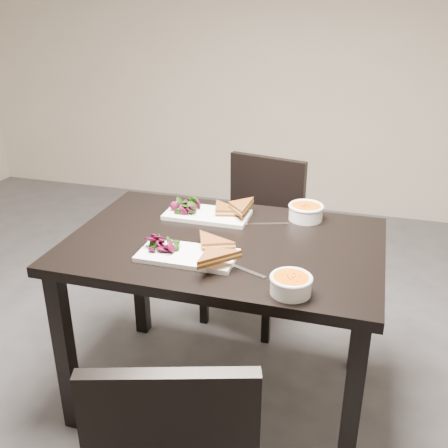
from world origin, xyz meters
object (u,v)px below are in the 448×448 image
(plate_far, at_px, (207,215))
(soup_bowl_near, at_px, (291,284))
(plate_near, at_px, (187,255))
(chair_far, at_px, (257,229))
(soup_bowl_far, at_px, (306,211))
(table, at_px, (224,263))

(plate_far, bearing_deg, soup_bowl_near, -49.22)
(plate_near, distance_m, soup_bowl_near, 0.42)
(chair_far, relative_size, soup_bowl_far, 5.74)
(soup_bowl_far, bearing_deg, table, -132.55)
(chair_far, relative_size, plate_far, 2.39)
(plate_far, height_order, soup_bowl_far, soup_bowl_far)
(chair_far, distance_m, plate_far, 0.59)
(plate_near, bearing_deg, plate_far, 97.14)
(plate_near, bearing_deg, table, 63.26)
(soup_bowl_near, xyz_separation_m, soup_bowl_far, (-0.04, 0.61, 0.00))
(soup_bowl_near, height_order, soup_bowl_far, soup_bowl_far)
(plate_far, relative_size, soup_bowl_far, 2.40)
(table, xyz_separation_m, chair_far, (-0.03, 0.71, -0.17))
(plate_far, bearing_deg, plate_near, -82.86)
(soup_bowl_near, bearing_deg, chair_far, 108.22)
(table, distance_m, soup_bowl_near, 0.46)
(chair_far, xyz_separation_m, plate_far, (-0.11, -0.51, 0.27))
(chair_far, distance_m, soup_bowl_far, 0.59)
(soup_bowl_far, bearing_deg, plate_far, -167.48)
(plate_far, bearing_deg, soup_bowl_far, 12.52)
(soup_bowl_near, relative_size, soup_bowl_far, 0.92)
(soup_bowl_far, bearing_deg, plate_near, -127.44)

